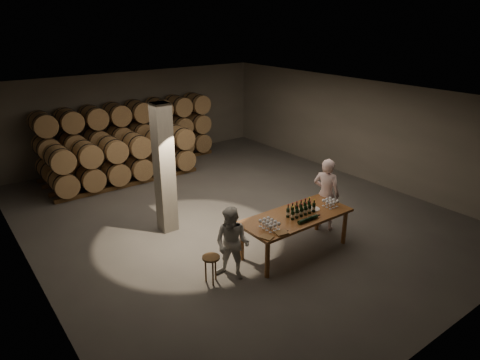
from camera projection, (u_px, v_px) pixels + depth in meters
room at (164, 169)px, 10.23m from camera, size 12.00×12.00×12.00m
tasting_table at (296, 219)px, 9.51m from camera, size 2.60×1.10×0.90m
barrel_stack_back at (130, 134)px, 14.80m from camera, size 6.26×0.95×2.31m
barrel_stack_front at (125, 159)px, 13.45m from camera, size 4.70×0.95×1.57m
bottle_cluster at (301, 210)px, 9.47m from camera, size 0.73×0.23×0.31m
lying_bottles at (308, 219)px, 9.20m from camera, size 0.65×0.09×0.09m
glass_cluster_left at (269, 223)px, 8.87m from camera, size 0.30×0.41×0.17m
glass_cluster_right at (330, 201)px, 9.88m from camera, size 0.30×0.30×0.17m
plate at (314, 209)px, 9.77m from camera, size 0.28×0.28×0.02m
notebook_near at (281, 233)px, 8.68m from camera, size 0.29×0.25×0.03m
notebook_corner at (267, 237)px, 8.52m from camera, size 0.27×0.31×0.02m
pen at (285, 231)px, 8.76m from camera, size 0.15×0.03×0.01m
stool at (211, 261)px, 8.48m from camera, size 0.35×0.35×0.59m
person_man at (326, 194)px, 10.53m from camera, size 0.66×0.79×1.84m
person_woman at (232, 244)px, 8.56m from camera, size 0.89×0.95×1.54m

